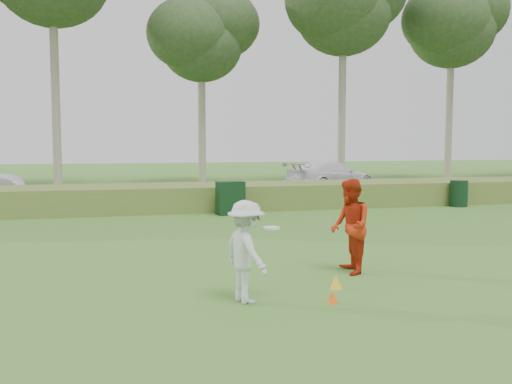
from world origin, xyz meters
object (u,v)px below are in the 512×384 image
object	(u,v)px
car_right	(331,176)
player_white	(246,251)
player_red	(350,226)
utility_cabinet	(230,198)
cone_orange	(333,297)
cone_yellow	(336,282)
trash_bin	(459,193)

from	to	relation	value
car_right	player_white	bearing A→B (deg)	132.22
player_red	utility_cabinet	bearing A→B (deg)	-169.83
player_white	player_red	world-z (taller)	player_red
player_red	utility_cabinet	xyz separation A→B (m)	(-0.38, 9.12, -0.33)
cone_orange	utility_cabinet	world-z (taller)	utility_cabinet
cone_yellow	player_red	bearing A→B (deg)	55.52
player_white	car_right	distance (m)	20.45
player_white	car_right	xyz separation A→B (m)	(8.82, 18.44, -0.01)
cone_yellow	car_right	bearing A→B (deg)	68.35
cone_orange	trash_bin	xyz separation A→B (m)	(9.73, 11.17, 0.41)
trash_bin	car_right	xyz separation A→B (m)	(-2.17, 7.69, 0.28)
cone_yellow	car_right	distance (m)	19.44
player_white	car_right	size ratio (longest dim) A/B	0.32
player_red	cone_orange	world-z (taller)	player_red
player_red	car_right	size ratio (longest dim) A/B	0.36
player_red	cone_yellow	distance (m)	1.45
player_white	utility_cabinet	distance (m)	10.71
cone_yellow	cone_orange	bearing A→B (deg)	-115.79
player_red	car_right	bearing A→B (deg)	166.99
trash_bin	cone_yellow	bearing A→B (deg)	-132.03
player_red	car_right	world-z (taller)	player_red
car_right	utility_cabinet	bearing A→B (deg)	116.90
cone_yellow	player_white	bearing A→B (deg)	-166.72
trash_bin	car_right	size ratio (longest dim) A/B	0.20
utility_cabinet	player_white	bearing A→B (deg)	-105.27
player_white	trash_bin	bearing A→B (deg)	-62.30
cone_yellow	utility_cabinet	bearing A→B (deg)	88.23
utility_cabinet	car_right	xyz separation A→B (m)	(6.85, 7.92, 0.22)
utility_cabinet	player_red	bearing A→B (deg)	-92.29
player_red	trash_bin	bearing A→B (deg)	145.03
cone_yellow	utility_cabinet	world-z (taller)	utility_cabinet
player_white	utility_cabinet	world-z (taller)	player_white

